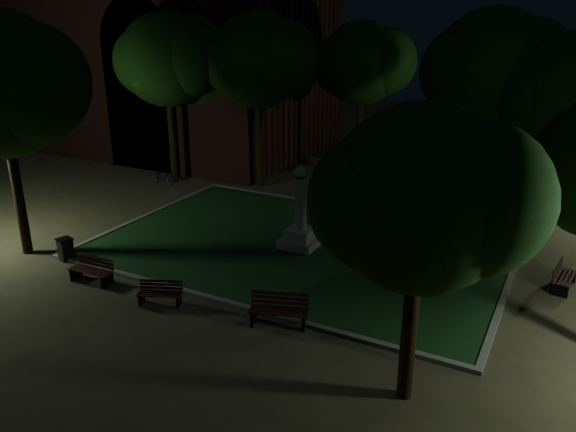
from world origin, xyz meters
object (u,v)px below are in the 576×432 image
bench_west_near (92,271)px  bench_far_side (427,201)px  bench_near_right (279,310)px  bench_right_side (562,277)px  bicycle (162,177)px  monument (300,224)px  bench_near_left (160,294)px  trash_bin (66,249)px

bench_west_near → bench_far_side: bearing=54.5°
bench_near_right → bench_west_near: bearing=165.1°
bench_right_side → bicycle: bench_right_side is taller
monument → bicycle: size_ratio=2.17×
bench_near_left → bench_near_right: size_ratio=0.79×
bench_near_left → bench_near_right: bench_near_right is taller
bench_near_left → bench_far_side: bearing=45.8°
bench_west_near → trash_bin: bearing=155.9°
bench_west_near → bicycle: size_ratio=1.08×
bench_near_left → bench_near_right: (3.85, 0.67, 0.09)m
bench_near_left → bicycle: size_ratio=0.98×
monument → bicycle: bearing=157.5°
bench_far_side → trash_bin: size_ratio=1.93×
trash_bin → monument: bearing=35.4°
bench_right_side → trash_bin: trash_bin is taller
bench_near_right → bench_near_left: bearing=170.5°
monument → bench_far_side: (3.14, 6.74, -0.55)m
bench_west_near → trash_bin: bench_west_near is taller
bench_near_right → bicycle: (-12.32, 9.63, -0.06)m
bench_near_right → bench_far_side: size_ratio=1.12×
bench_far_side → trash_bin: (-10.24, -11.78, 0.02)m
bench_near_left → bicycle: bearing=106.6°
bench_right_side → bench_far_side: (-6.01, 5.76, 0.01)m
monument → bench_near_left: size_ratio=2.22×
bench_near_right → bench_right_side: bench_near_right is taller
bench_right_side → trash_bin: bearing=117.5°
bench_near_right → bicycle: bearing=122.7°
bench_far_side → trash_bin: bearing=43.4°
bench_west_near → bench_right_side: size_ratio=1.01×
trash_bin → bench_near_left: bearing=-10.7°
bench_west_near → bicycle: (-5.43, 10.16, -0.02)m
bench_near_left → trash_bin: size_ratio=1.71×
monument → bench_right_side: monument is taller
bicycle → bench_west_near: bearing=-153.4°
bench_near_left → bench_right_side: bench_right_side is taller
monument → bench_far_side: size_ratio=1.97×
bench_far_side → trash_bin: 15.61m
bench_near_left → bench_west_near: (-3.04, 0.14, 0.05)m
monument → bench_west_near: size_ratio=2.01×
bench_west_near → bench_near_right: bearing=1.3°
bench_near_right → bench_far_side: 12.16m
bench_west_near → bench_right_side: 15.64m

